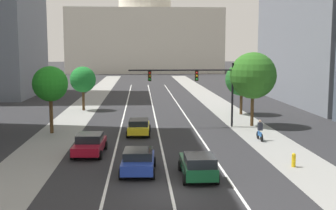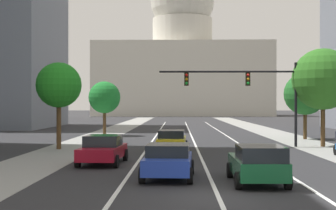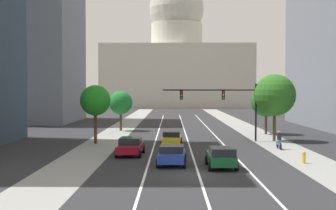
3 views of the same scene
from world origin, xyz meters
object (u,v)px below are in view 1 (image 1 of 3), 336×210
at_px(capitol_building, 145,25).
at_px(fire_hydrant, 294,160).
at_px(street_tree_near_left, 83,80).
at_px(car_blue, 138,161).
at_px(car_green, 198,165).
at_px(traffic_signal_mast, 198,81).
at_px(street_tree_mid_left, 50,84).
at_px(cyclist, 260,130).
at_px(car_crimson, 90,144).
at_px(street_tree_far_right, 242,80).
at_px(car_yellow, 139,126).
at_px(street_tree_near_right, 253,76).

relative_size(capitol_building, fire_hydrant, 52.73).
bearing_deg(fire_hydrant, street_tree_near_left, 121.70).
bearing_deg(fire_hydrant, capitol_building, 94.02).
height_order(car_blue, car_green, car_green).
bearing_deg(traffic_signal_mast, street_tree_near_left, 135.29).
distance_m(capitol_building, street_tree_mid_left, 104.66).
distance_m(traffic_signal_mast, cyclist, 8.65).
bearing_deg(fire_hydrant, car_crimson, 162.44).
bearing_deg(cyclist, fire_hydrant, 177.84).
relative_size(cyclist, street_tree_far_right, 0.29).
xyz_separation_m(capitol_building, fire_hydrant, (8.17, -116.19, -14.57)).
distance_m(car_green, street_tree_mid_left, 18.81).
distance_m(fire_hydrant, street_tree_mid_left, 22.05).
relative_size(car_green, cyclist, 2.46).
distance_m(car_blue, street_tree_near_left, 28.82).
height_order(car_yellow, cyclist, cyclist).
bearing_deg(street_tree_far_right, cyclist, -96.95).
relative_size(car_blue, street_tree_near_right, 0.58).
distance_m(car_green, fire_hydrant, 6.76).
distance_m(street_tree_far_right, street_tree_mid_left, 21.99).
bearing_deg(capitol_building, street_tree_near_right, -84.75).
distance_m(fire_hydrant, street_tree_near_left, 32.06).
distance_m(traffic_signal_mast, street_tree_mid_left, 13.65).
bearing_deg(fire_hydrant, car_blue, -175.95).
xyz_separation_m(capitol_building, car_blue, (-1.74, -116.89, -14.27)).
relative_size(street_tree_near_right, street_tree_far_right, 1.22).
relative_size(car_green, fire_hydrant, 4.66).
xyz_separation_m(traffic_signal_mast, fire_hydrant, (4.27, -14.77, -3.95)).
bearing_deg(car_blue, fire_hydrant, -83.20).
distance_m(cyclist, street_tree_near_right, 7.98).
height_order(traffic_signal_mast, street_tree_far_right, traffic_signal_mast).
distance_m(car_crimson, cyclist, 14.02).
relative_size(car_crimson, cyclist, 2.63).
xyz_separation_m(street_tree_far_right, street_tree_near_left, (-18.57, 4.54, -0.24)).
distance_m(fire_hydrant, cyclist, 8.19).
distance_m(car_crimson, car_blue, 6.05).
relative_size(fire_hydrant, street_tree_far_right, 0.15).
height_order(traffic_signal_mast, fire_hydrant, traffic_signal_mast).
height_order(capitol_building, car_green, capitol_building).
height_order(capitol_building, traffic_signal_mast, capitol_building).
xyz_separation_m(car_crimson, street_tree_near_right, (14.53, 10.71, 4.17)).
relative_size(car_green, street_tree_near_right, 0.59).
height_order(capitol_building, car_crimson, capitol_building).
bearing_deg(street_tree_near_left, cyclist, -48.41).
height_order(capitol_building, cyclist, capitol_building).
relative_size(car_crimson, street_tree_near_right, 0.63).
xyz_separation_m(cyclist, street_tree_far_right, (1.76, 14.41, 3.17)).
distance_m(traffic_signal_mast, street_tree_near_right, 5.43).
distance_m(car_crimson, street_tree_far_right, 24.06).
bearing_deg(traffic_signal_mast, fire_hydrant, -73.88).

